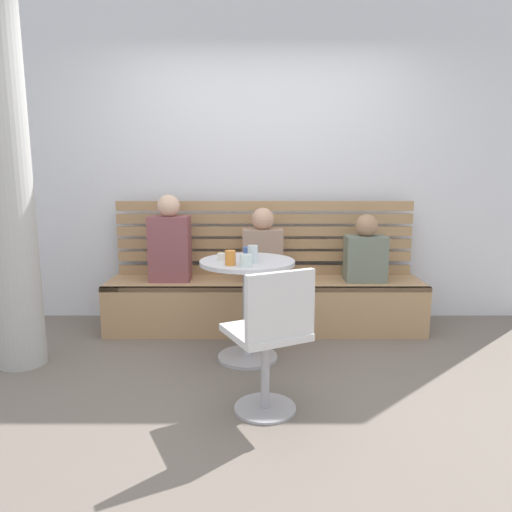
# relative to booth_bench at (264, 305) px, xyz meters

# --- Properties ---
(ground) EXTENTS (8.00, 8.00, 0.00)m
(ground) POSITION_rel_booth_bench_xyz_m (0.00, -1.20, -0.22)
(ground) COLOR #70665B
(back_wall) EXTENTS (5.20, 0.10, 2.90)m
(back_wall) POSITION_rel_booth_bench_xyz_m (0.00, 0.44, 1.23)
(back_wall) COLOR silver
(back_wall) RESTS_ON ground
(concrete_pillar) EXTENTS (0.32, 0.32, 2.80)m
(concrete_pillar) POSITION_rel_booth_bench_xyz_m (-1.75, -0.75, 1.18)
(concrete_pillar) COLOR #B2B2AD
(concrete_pillar) RESTS_ON ground
(booth_bench) EXTENTS (2.70, 0.52, 0.44)m
(booth_bench) POSITION_rel_booth_bench_xyz_m (0.00, 0.00, 0.00)
(booth_bench) COLOR tan
(booth_bench) RESTS_ON ground
(booth_backrest) EXTENTS (2.65, 0.04, 0.67)m
(booth_backrest) POSITION_rel_booth_bench_xyz_m (0.00, 0.24, 0.56)
(booth_backrest) COLOR #A68157
(booth_backrest) RESTS_ON booth_bench
(cafe_table) EXTENTS (0.68, 0.68, 0.74)m
(cafe_table) POSITION_rel_booth_bench_xyz_m (-0.14, -0.66, 0.30)
(cafe_table) COLOR #ADADB2
(cafe_table) RESTS_ON ground
(white_chair) EXTENTS (0.54, 0.54, 0.85)m
(white_chair) POSITION_rel_booth_bench_xyz_m (0.00, -1.46, 0.24)
(white_chair) COLOR #ADADB2
(white_chair) RESTS_ON ground
(person_adult) EXTENTS (0.34, 0.22, 0.73)m
(person_adult) POSITION_rel_booth_bench_xyz_m (-0.81, 0.01, 0.55)
(person_adult) COLOR brown
(person_adult) RESTS_ON booth_bench
(person_child_left) EXTENTS (0.34, 0.22, 0.57)m
(person_child_left) POSITION_rel_booth_bench_xyz_m (0.85, -0.02, 0.47)
(person_child_left) COLOR slate
(person_child_left) RESTS_ON booth_bench
(person_child_middle) EXTENTS (0.34, 0.22, 0.62)m
(person_child_middle) POSITION_rel_booth_bench_xyz_m (-0.02, 0.01, 0.49)
(person_child_middle) COLOR #9E7F6B
(person_child_middle) RESTS_ON booth_bench
(cup_mug_blue) EXTENTS (0.08, 0.08, 0.09)m
(cup_mug_blue) POSITION_rel_booth_bench_xyz_m (-0.13, -0.65, 0.57)
(cup_mug_blue) COLOR #3D5B9E
(cup_mug_blue) RESTS_ON cafe_table
(cup_glass_tall) EXTENTS (0.07, 0.07, 0.12)m
(cup_glass_tall) POSITION_rel_booth_bench_xyz_m (-0.10, -0.74, 0.58)
(cup_glass_tall) COLOR silver
(cup_glass_tall) RESTS_ON cafe_table
(cup_espresso_small) EXTENTS (0.06, 0.06, 0.05)m
(cup_espresso_small) POSITION_rel_booth_bench_xyz_m (-0.32, -0.67, 0.55)
(cup_espresso_small) COLOR silver
(cup_espresso_small) RESTS_ON cafe_table
(cup_tumbler_orange) EXTENTS (0.07, 0.07, 0.10)m
(cup_tumbler_orange) POSITION_rel_booth_bench_xyz_m (-0.25, -0.83, 0.57)
(cup_tumbler_orange) COLOR orange
(cup_tumbler_orange) RESTS_ON cafe_table
(cup_glass_short) EXTENTS (0.08, 0.08, 0.08)m
(cup_glass_short) POSITION_rel_booth_bench_xyz_m (-0.14, -0.87, 0.56)
(cup_glass_short) COLOR silver
(cup_glass_short) RESTS_ON cafe_table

